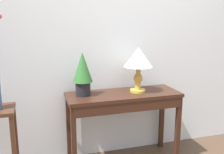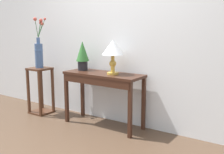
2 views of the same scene
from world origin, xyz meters
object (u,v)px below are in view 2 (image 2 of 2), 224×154
Objects in this scene: table_lamp at (113,50)px; potted_plant_on_console at (83,54)px; pedestal_stand_left at (41,91)px; console_table at (102,81)px; flower_vase_tall at (39,51)px.

potted_plant_on_console is (-0.56, 0.04, -0.09)m from table_lamp.
table_lamp reaches higher than pedestal_stand_left.
pedestal_stand_left is (-1.18, -0.08, -0.27)m from console_table.
pedestal_stand_left is 0.64m from flower_vase_tall.
flower_vase_tall is (-1.18, -0.07, 0.36)m from console_table.
console_table is 1.22m from pedestal_stand_left.
potted_plant_on_console is at bearing 171.26° from console_table.
table_lamp is at bearing 8.65° from console_table.
table_lamp is 0.58× the size of flower_vase_tall.
flower_vase_tall is at bearing -170.35° from potted_plant_on_console.
potted_plant_on_console is at bearing 9.65° from flower_vase_tall.
pedestal_stand_left is at bearing -176.35° from console_table.
flower_vase_tall reaches higher than pedestal_stand_left.
console_table is 2.68× the size of potted_plant_on_console.
pedestal_stand_left is at bearing -94.84° from flower_vase_tall.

